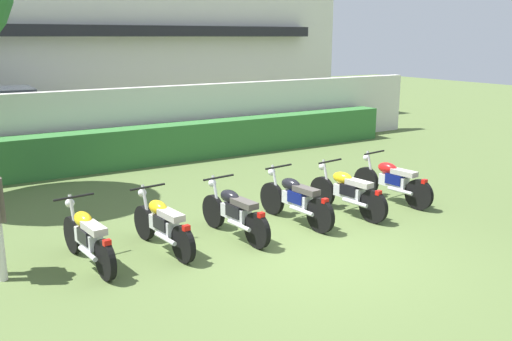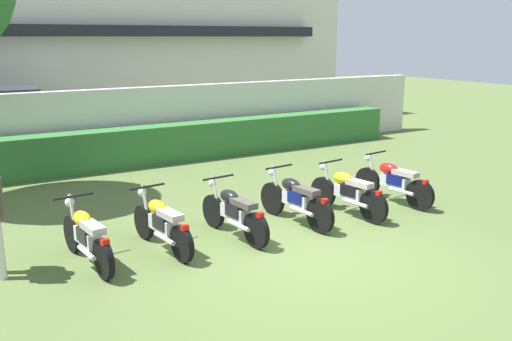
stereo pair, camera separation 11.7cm
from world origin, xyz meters
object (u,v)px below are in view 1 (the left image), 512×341
object	(u,v)px
motorcycle_in_row_0	(88,237)
motorcycle_in_row_4	(347,191)
motorcycle_in_row_5	(392,181)
motorcycle_in_row_1	(163,224)
motorcycle_in_row_3	(295,199)
motorcycle_in_row_2	(234,212)

from	to	relation	value
motorcycle_in_row_0	motorcycle_in_row_4	world-z (taller)	motorcycle_in_row_4
motorcycle_in_row_5	motorcycle_in_row_1	bearing A→B (deg)	82.76
motorcycle_in_row_3	motorcycle_in_row_4	xyz separation A→B (m)	(1.10, -0.11, -0.00)
motorcycle_in_row_1	motorcycle_in_row_3	distance (m)	2.50
motorcycle_in_row_4	motorcycle_in_row_3	bearing A→B (deg)	77.00
motorcycle_in_row_0	motorcycle_in_row_2	distance (m)	2.37
motorcycle_in_row_4	motorcycle_in_row_5	distance (m)	1.29
motorcycle_in_row_0	motorcycle_in_row_1	bearing A→B (deg)	-96.77
motorcycle_in_row_2	motorcycle_in_row_3	size ratio (longest dim) A/B	0.97
motorcycle_in_row_0	motorcycle_in_row_3	world-z (taller)	motorcycle_in_row_3
motorcycle_in_row_2	motorcycle_in_row_5	xyz separation A→B (m)	(3.65, 0.09, 0.01)
motorcycle_in_row_2	motorcycle_in_row_4	size ratio (longest dim) A/B	0.99
motorcycle_in_row_4	motorcycle_in_row_0	bearing A→B (deg)	80.89
motorcycle_in_row_1	motorcycle_in_row_0	bearing A→B (deg)	82.67
motorcycle_in_row_3	motorcycle_in_row_2	bearing A→B (deg)	86.48
motorcycle_in_row_4	motorcycle_in_row_5	xyz separation A→B (m)	(1.28, 0.14, 0.00)
motorcycle_in_row_2	motorcycle_in_row_4	distance (m)	2.37
motorcycle_in_row_2	motorcycle_in_row_4	xyz separation A→B (m)	(2.37, -0.04, 0.00)
motorcycle_in_row_1	motorcycle_in_row_2	bearing A→B (deg)	-100.16
motorcycle_in_row_1	motorcycle_in_row_3	world-z (taller)	motorcycle_in_row_3
motorcycle_in_row_4	motorcycle_in_row_5	bearing A→B (deg)	-91.44
motorcycle_in_row_1	motorcycle_in_row_3	size ratio (longest dim) A/B	0.95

